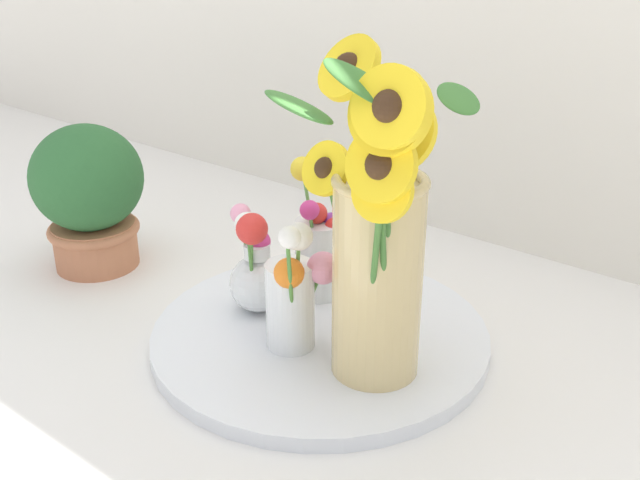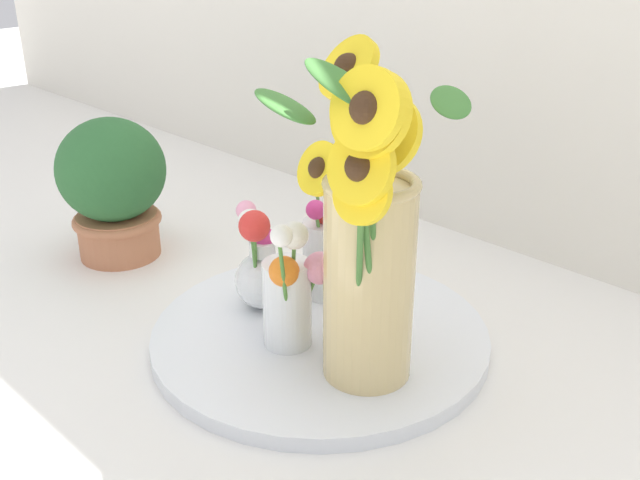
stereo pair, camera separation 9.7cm
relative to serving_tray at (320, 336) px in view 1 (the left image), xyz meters
The scene contains 7 objects.
ground_plane 0.09m from the serving_tray, 94.06° to the right, with size 6.00×6.00×0.00m, color silver.
serving_tray is the anchor object (origin of this frame).
mason_jar_sunflowers 0.22m from the serving_tray, 19.16° to the right, with size 0.24×0.25×0.41m.
vase_small_center 0.11m from the serving_tray, 86.08° to the right, with size 0.08×0.11×0.19m.
vase_bulb_right 0.13m from the serving_tray, behind, with size 0.08×0.09×0.16m.
vase_small_back 0.14m from the serving_tray, 128.63° to the left, with size 0.10×0.08×0.20m.
potted_plant 0.46m from the serving_tray, behind, with size 0.18×0.18×0.24m.
Camera 1 is at (0.56, -0.60, 0.56)m, focal length 42.00 mm.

